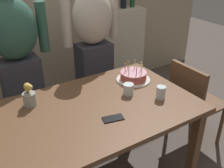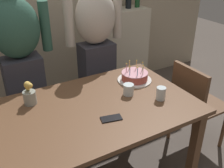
{
  "view_description": "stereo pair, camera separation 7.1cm",
  "coord_description": "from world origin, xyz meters",
  "px_view_note": "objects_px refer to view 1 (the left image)",
  "views": [
    {
      "loc": [
        -0.76,
        -1.44,
        1.8
      ],
      "look_at": [
        0.2,
        0.08,
        0.84
      ],
      "focal_mm": 42.25,
      "sensor_mm": 36.0,
      "label": 1
    },
    {
      "loc": [
        -0.7,
        -1.48,
        1.8
      ],
      "look_at": [
        0.2,
        0.08,
        0.84
      ],
      "focal_mm": 42.25,
      "sensor_mm": 36.0,
      "label": 2
    }
  ],
  "objects_px": {
    "flower_vase": "(29,96)",
    "dining_chair": "(192,100)",
    "cell_phone": "(113,118)",
    "person_man_bearded": "(19,64)",
    "birthday_cake": "(133,76)",
    "water_glass_far": "(128,89)",
    "person_woman_cardigan": "(94,48)",
    "water_glass_near": "(161,92)"
  },
  "relations": [
    {
      "from": "flower_vase",
      "to": "dining_chair",
      "type": "bearing_deg",
      "value": -13.89
    },
    {
      "from": "cell_phone",
      "to": "person_man_bearded",
      "type": "relative_size",
      "value": 0.09
    },
    {
      "from": "cell_phone",
      "to": "birthday_cake",
      "type": "bearing_deg",
      "value": 53.2
    },
    {
      "from": "water_glass_far",
      "to": "person_woman_cardigan",
      "type": "relative_size",
      "value": 0.05
    },
    {
      "from": "water_glass_far",
      "to": "dining_chair",
      "type": "distance_m",
      "value": 0.73
    },
    {
      "from": "water_glass_far",
      "to": "dining_chair",
      "type": "relative_size",
      "value": 0.1
    },
    {
      "from": "water_glass_near",
      "to": "flower_vase",
      "type": "distance_m",
      "value": 0.98
    },
    {
      "from": "birthday_cake",
      "to": "cell_phone",
      "type": "height_order",
      "value": "birthday_cake"
    },
    {
      "from": "birthday_cake",
      "to": "person_man_bearded",
      "type": "bearing_deg",
      "value": 144.95
    },
    {
      "from": "birthday_cake",
      "to": "water_glass_far",
      "type": "bearing_deg",
      "value": -135.36
    },
    {
      "from": "person_woman_cardigan",
      "to": "dining_chair",
      "type": "relative_size",
      "value": 1.9
    },
    {
      "from": "person_woman_cardigan",
      "to": "cell_phone",
      "type": "bearing_deg",
      "value": 68.54
    },
    {
      "from": "person_man_bearded",
      "to": "dining_chair",
      "type": "bearing_deg",
      "value": 147.41
    },
    {
      "from": "cell_phone",
      "to": "dining_chair",
      "type": "bearing_deg",
      "value": 20.27
    },
    {
      "from": "person_man_bearded",
      "to": "birthday_cake",
      "type": "bearing_deg",
      "value": 144.95
    },
    {
      "from": "person_woman_cardigan",
      "to": "birthday_cake",
      "type": "bearing_deg",
      "value": 97.71
    },
    {
      "from": "water_glass_near",
      "to": "dining_chair",
      "type": "relative_size",
      "value": 0.12
    },
    {
      "from": "dining_chair",
      "to": "person_man_bearded",
      "type": "bearing_deg",
      "value": 57.41
    },
    {
      "from": "cell_phone",
      "to": "person_man_bearded",
      "type": "distance_m",
      "value": 1.04
    },
    {
      "from": "water_glass_far",
      "to": "person_man_bearded",
      "type": "height_order",
      "value": "person_man_bearded"
    },
    {
      "from": "person_man_bearded",
      "to": "cell_phone",
      "type": "bearing_deg",
      "value": 110.44
    },
    {
      "from": "cell_phone",
      "to": "water_glass_far",
      "type": "bearing_deg",
      "value": 50.42
    },
    {
      "from": "cell_phone",
      "to": "flower_vase",
      "type": "bearing_deg",
      "value": 144.7
    },
    {
      "from": "flower_vase",
      "to": "cell_phone",
      "type": "bearing_deg",
      "value": -47.86
    },
    {
      "from": "water_glass_near",
      "to": "flower_vase",
      "type": "height_order",
      "value": "flower_vase"
    },
    {
      "from": "dining_chair",
      "to": "water_glass_near",
      "type": "bearing_deg",
      "value": 100.62
    },
    {
      "from": "water_glass_far",
      "to": "person_woman_cardigan",
      "type": "xyz_separation_m",
      "value": [
        0.1,
        0.75,
        0.09
      ]
    },
    {
      "from": "water_glass_near",
      "to": "person_woman_cardigan",
      "type": "xyz_separation_m",
      "value": [
        -0.08,
        0.93,
        0.08
      ]
    },
    {
      "from": "dining_chair",
      "to": "cell_phone",
      "type": "bearing_deg",
      "value": 97.71
    },
    {
      "from": "water_glass_far",
      "to": "cell_phone",
      "type": "xyz_separation_m",
      "value": [
        -0.28,
        -0.22,
        -0.04
      ]
    },
    {
      "from": "water_glass_far",
      "to": "cell_phone",
      "type": "bearing_deg",
      "value": -142.14
    },
    {
      "from": "cell_phone",
      "to": "person_woman_cardigan",
      "type": "xyz_separation_m",
      "value": [
        0.38,
        0.97,
        0.13
      ]
    },
    {
      "from": "person_man_bearded",
      "to": "dining_chair",
      "type": "relative_size",
      "value": 1.9
    },
    {
      "from": "person_woman_cardigan",
      "to": "flower_vase",
      "type": "bearing_deg",
      "value": 31.79
    },
    {
      "from": "flower_vase",
      "to": "person_man_bearded",
      "type": "height_order",
      "value": "person_man_bearded"
    },
    {
      "from": "birthday_cake",
      "to": "dining_chair",
      "type": "distance_m",
      "value": 0.62
    },
    {
      "from": "birthday_cake",
      "to": "cell_phone",
      "type": "bearing_deg",
      "value": -139.36
    },
    {
      "from": "person_man_bearded",
      "to": "person_woman_cardigan",
      "type": "distance_m",
      "value": 0.74
    },
    {
      "from": "flower_vase",
      "to": "water_glass_far",
      "type": "bearing_deg",
      "value": -19.49
    },
    {
      "from": "cell_phone",
      "to": "flower_vase",
      "type": "relative_size",
      "value": 0.77
    },
    {
      "from": "birthday_cake",
      "to": "water_glass_near",
      "type": "xyz_separation_m",
      "value": [
        -0.0,
        -0.36,
        0.01
      ]
    },
    {
      "from": "water_glass_far",
      "to": "flower_vase",
      "type": "bearing_deg",
      "value": 160.51
    }
  ]
}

